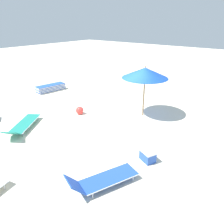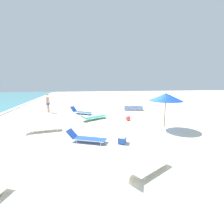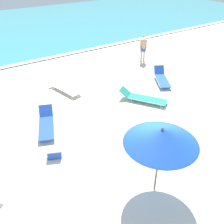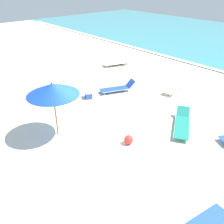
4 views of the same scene
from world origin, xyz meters
name	(u,v)px [view 3 (image 3 of 4)]	position (x,y,z in m)	size (l,w,h in m)	color
ground_plane	(144,154)	(0.00, 0.01, -0.08)	(60.00, 60.00, 0.16)	beige
ocean_water	(4,30)	(0.00, 20.44, 0.03)	(60.00, 19.24, 0.07)	teal
beach_umbrella	(161,136)	(-0.80, -1.45, 2.03)	(2.06, 2.06, 2.34)	olive
sun_lounger_beside_umbrella	(64,87)	(-0.37, 6.05, 0.21)	(1.07, 2.26, 0.55)	white
sun_lounger_near_water_left	(46,124)	(-2.41, 3.39, 0.22)	(1.29, 2.09, 0.59)	blue
sun_lounger_near_water_right	(162,78)	(4.61, 3.98, 0.22)	(1.55, 2.04, 0.62)	blue
sun_lounger_mid_beach_solo	(143,98)	(2.33, 2.89, 0.21)	(1.79, 2.28, 0.50)	#1E8475
beachgoer_wading_adult	(143,47)	(5.73, 7.02, 1.00)	(0.43, 0.27, 1.76)	tan
beach_ball	(171,129)	(1.65, 0.31, 0.19)	(0.37, 0.37, 0.37)	red
cooler_box	(54,153)	(-2.80, 1.60, 0.19)	(0.60, 0.53, 0.37)	blue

